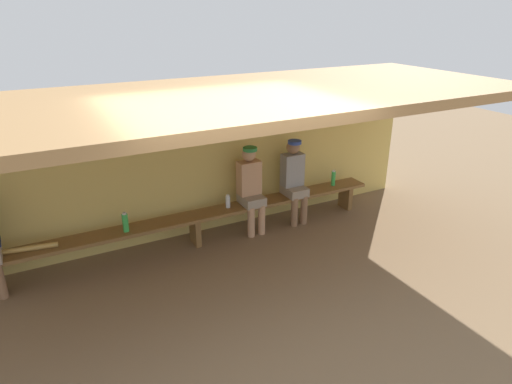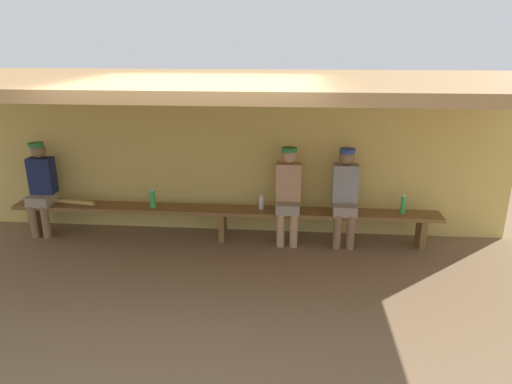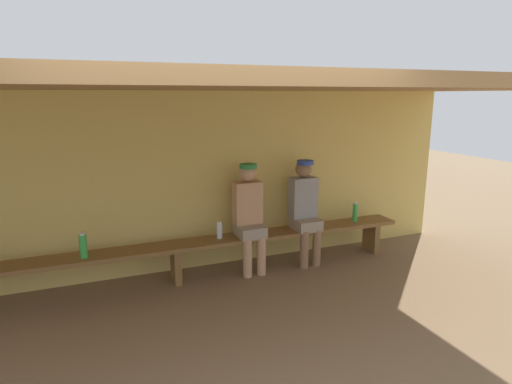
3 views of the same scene
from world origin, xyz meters
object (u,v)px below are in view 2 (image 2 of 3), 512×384
water_bottle_clear (153,199)px  water_bottle_blue (403,204)px  player_leftmost (288,191)px  baseball_bat (70,202)px  bench (222,213)px  player_middle (41,184)px  player_with_sunglasses (345,192)px  water_bottle_orange (261,202)px

water_bottle_clear → water_bottle_blue: 3.46m
player_leftmost → water_bottle_clear: player_leftmost is taller
water_bottle_blue → baseball_bat: bearing=-179.7°
bench → player_middle: bearing=179.9°
player_with_sunglasses → baseball_bat: 3.90m
player_with_sunglasses → player_leftmost: bearing=180.0°
player_leftmost → baseball_bat: player_leftmost is taller
water_bottle_orange → baseball_bat: water_bottle_orange is taller
water_bottle_blue → water_bottle_clear: bearing=-178.9°
bench → water_bottle_clear: water_bottle_clear is taller
bench → water_bottle_blue: size_ratio=22.40×
water_bottle_clear → water_bottle_orange: (1.52, 0.07, -0.04)m
player_leftmost → water_bottle_orange: player_leftmost is taller
water_bottle_orange → baseball_bat: bearing=-179.4°
player_with_sunglasses → water_bottle_blue: bearing=1.3°
bench → player_with_sunglasses: (1.68, 0.00, 0.36)m
player_middle → water_bottle_clear: bearing=-1.6°
player_middle → player_leftmost: same height
player_middle → bench: bearing=-0.1°
player_leftmost → water_bottle_blue: player_leftmost is taller
player_middle → water_bottle_blue: bearing=0.2°
player_leftmost → baseball_bat: size_ratio=1.73×
player_with_sunglasses → player_middle: (-4.29, 0.00, 0.00)m
player_middle → water_bottle_clear: 1.64m
water_bottle_blue → baseball_bat: water_bottle_blue is taller
bench → water_bottle_blue: (2.48, 0.02, 0.20)m
player_leftmost → water_bottle_orange: 0.42m
bench → water_bottle_clear: bearing=-177.5°
player_middle → baseball_bat: size_ratio=1.73×
player_leftmost → water_bottle_clear: bearing=-178.6°
bench → water_bottle_blue: water_bottle_blue is taller
water_bottle_clear → bench: bearing=2.5°
player_with_sunglasses → water_bottle_orange: 1.16m
baseball_bat → water_bottle_orange: bearing=9.1°
water_bottle_clear → baseball_bat: size_ratio=0.35×
water_bottle_clear → baseball_bat: bearing=178.0°
player_leftmost → water_bottle_clear: (-1.89, -0.05, -0.15)m
bench → player_leftmost: (0.92, 0.00, 0.36)m
player_middle → water_bottle_clear: size_ratio=4.89×
water_bottle_clear → water_bottle_orange: water_bottle_clear is taller
player_middle → water_bottle_clear: (1.63, -0.05, -0.15)m
water_bottle_orange → water_bottle_blue: bearing=-0.2°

